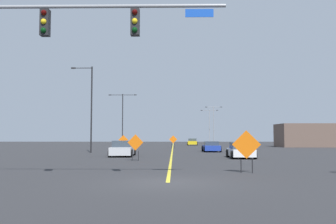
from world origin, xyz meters
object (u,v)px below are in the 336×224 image
(traffic_signal_assembly, at_px, (42,42))
(street_lamp_far_right, at_px, (90,105))
(street_lamp_near_left, at_px, (209,123))
(construction_sign_right_shoulder, at_px, (173,140))
(car_yellow_near, at_px, (192,142))
(street_lamp_mid_left, at_px, (123,115))
(street_lamp_near_right, at_px, (214,122))
(construction_sign_right_lane, at_px, (246,146))
(car_blue_approaching, at_px, (211,147))
(construction_sign_left_lane, at_px, (123,141))
(construction_sign_left_shoulder, at_px, (135,144))
(car_silver_passing, at_px, (123,149))
(car_white_distant, at_px, (241,151))

(traffic_signal_assembly, xyz_separation_m, street_lamp_far_right, (-3.83, 24.87, -0.36))
(street_lamp_near_left, xyz_separation_m, construction_sign_right_shoulder, (-8.63, -34.52, -3.68))
(street_lamp_far_right, relative_size, construction_sign_right_shoulder, 4.92)
(car_yellow_near, bearing_deg, street_lamp_mid_left, -142.50)
(street_lamp_near_right, distance_m, construction_sign_right_lane, 66.96)
(car_blue_approaching, height_order, car_yellow_near, car_yellow_near)
(traffic_signal_assembly, bearing_deg, construction_sign_left_lane, 91.59)
(street_lamp_near_right, distance_m, street_lamp_mid_left, 28.26)
(construction_sign_left_shoulder, relative_size, car_blue_approaching, 0.44)
(street_lamp_far_right, xyz_separation_m, construction_sign_right_lane, (12.45, -21.18, -3.80))
(traffic_signal_assembly, distance_m, construction_sign_right_lane, 10.26)
(construction_sign_left_lane, distance_m, car_yellow_near, 30.46)
(street_lamp_near_right, bearing_deg, construction_sign_left_lane, -109.96)
(street_lamp_far_right, bearing_deg, construction_sign_right_shoulder, 59.71)
(street_lamp_near_right, xyz_separation_m, construction_sign_left_lane, (-15.01, -41.33, -3.88))
(street_lamp_near_left, xyz_separation_m, car_yellow_near, (-4.92, -16.59, -4.26))
(street_lamp_near_left, bearing_deg, car_silver_passing, -103.01)
(construction_sign_right_shoulder, xyz_separation_m, construction_sign_left_shoulder, (-2.61, -27.80, 0.02))
(traffic_signal_assembly, height_order, construction_sign_left_shoulder, traffic_signal_assembly)
(street_lamp_far_right, relative_size, car_silver_passing, 2.00)
(traffic_signal_assembly, bearing_deg, car_white_distant, 56.33)
(construction_sign_right_lane, relative_size, construction_sign_left_shoulder, 1.08)
(construction_sign_right_shoulder, bearing_deg, car_blue_approaching, -70.24)
(construction_sign_right_lane, height_order, construction_sign_left_shoulder, construction_sign_right_lane)
(traffic_signal_assembly, xyz_separation_m, car_silver_passing, (0.64, 18.30, -4.79))
(car_blue_approaching, bearing_deg, street_lamp_far_right, -167.17)
(street_lamp_mid_left, bearing_deg, construction_sign_right_shoulder, -44.25)
(street_lamp_near_right, relative_size, street_lamp_mid_left, 0.96)
(construction_sign_left_shoulder, xyz_separation_m, car_silver_passing, (-1.76, 6.12, -0.54))
(traffic_signal_assembly, relative_size, car_yellow_near, 2.71)
(street_lamp_near_right, bearing_deg, traffic_signal_assembly, -101.42)
(construction_sign_left_lane, bearing_deg, construction_sign_left_shoulder, -79.22)
(construction_sign_left_lane, height_order, car_blue_approaching, construction_sign_left_lane)
(street_lamp_mid_left, bearing_deg, construction_sign_right_lane, -74.65)
(street_lamp_mid_left, xyz_separation_m, construction_sign_right_shoulder, (8.66, -8.44, -4.17))
(street_lamp_near_left, xyz_separation_m, car_silver_passing, (-12.99, -56.20, -4.21))
(construction_sign_left_shoulder, relative_size, car_yellow_near, 0.48)
(car_blue_approaching, bearing_deg, construction_sign_left_shoulder, -113.92)
(street_lamp_mid_left, xyz_separation_m, car_blue_approaching, (13.02, -20.55, -4.79))
(street_lamp_near_left, height_order, street_lamp_mid_left, street_lamp_mid_left)
(traffic_signal_assembly, xyz_separation_m, construction_sign_right_shoulder, (5.00, 39.98, -4.26))
(street_lamp_mid_left, xyz_separation_m, construction_sign_left_shoulder, (6.06, -36.24, -4.15))
(construction_sign_right_shoulder, bearing_deg, construction_sign_right_lane, -84.31)
(car_white_distant, distance_m, car_yellow_near, 42.16)
(construction_sign_left_lane, bearing_deg, car_white_distant, -49.37)
(traffic_signal_assembly, height_order, street_lamp_mid_left, street_lamp_mid_left)
(street_lamp_near_left, distance_m, car_blue_approaching, 47.02)
(street_lamp_far_right, bearing_deg, construction_sign_right_lane, -59.56)
(construction_sign_right_lane, xyz_separation_m, car_yellow_near, (0.08, 54.22, -0.67))
(construction_sign_right_lane, distance_m, car_yellow_near, 54.23)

